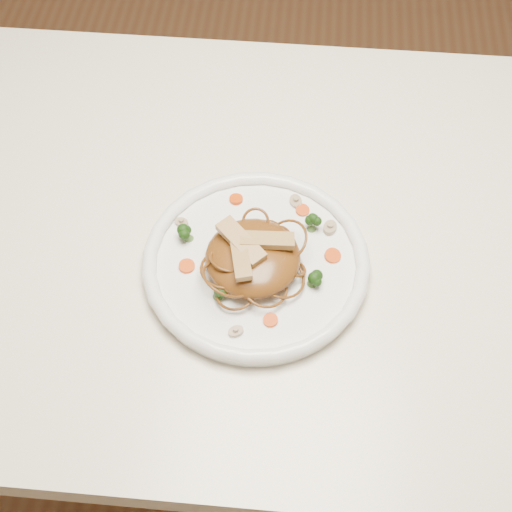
{
  "coord_description": "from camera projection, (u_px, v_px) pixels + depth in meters",
  "views": [
    {
      "loc": [
        -0.0,
        -0.62,
        1.57
      ],
      "look_at": [
        -0.05,
        -0.08,
        0.78
      ],
      "focal_mm": 49.98,
      "sensor_mm": 36.0,
      "label": 1
    }
  ],
  "objects": [
    {
      "name": "noodle_mound",
      "position": [
        253.0,
        258.0,
        0.95
      ],
      "size": [
        0.16,
        0.16,
        0.04
      ],
      "primitive_type": "ellipsoid",
      "rotation": [
        0.0,
        0.0,
        -0.31
      ],
      "color": "brown",
      "rests_on": "plate"
    },
    {
      "name": "chicken_a",
      "position": [
        267.0,
        240.0,
        0.93
      ],
      "size": [
        0.07,
        0.03,
        0.01
      ],
      "primitive_type": "cube",
      "rotation": [
        0.0,
        0.0,
        0.08
      ],
      "color": "tan",
      "rests_on": "noodle_mound"
    },
    {
      "name": "mushroom_3",
      "position": [
        296.0,
        201.0,
        1.03
      ],
      "size": [
        0.03,
        0.03,
        0.01
      ],
      "primitive_type": "cylinder",
      "rotation": [
        0.0,
        0.0,
        1.97
      ],
      "color": "#C4B293",
      "rests_on": "plate"
    },
    {
      "name": "broccoli_2",
      "position": [
        217.0,
        291.0,
        0.93
      ],
      "size": [
        0.03,
        0.03,
        0.03
      ],
      "primitive_type": null,
      "rotation": [
        0.0,
        0.0,
        -0.29
      ],
      "color": "#1A3F0D",
      "rests_on": "plate"
    },
    {
      "name": "table",
      "position": [
        291.0,
        265.0,
        1.11
      ],
      "size": [
        1.2,
        0.8,
        0.75
      ],
      "color": "#F1E8CC",
      "rests_on": "ground"
    },
    {
      "name": "mushroom_1",
      "position": [
        330.0,
        228.0,
        1.0
      ],
      "size": [
        0.03,
        0.03,
        0.01
      ],
      "primitive_type": "cylinder",
      "rotation": [
        0.0,
        0.0,
        1.33
      ],
      "color": "#C4B293",
      "rests_on": "plate"
    },
    {
      "name": "plate",
      "position": [
        256.0,
        265.0,
        0.98
      ],
      "size": [
        0.36,
        0.36,
        0.02
      ],
      "primitive_type": "cylinder",
      "rotation": [
        0.0,
        0.0,
        -0.19
      ],
      "color": "white",
      "rests_on": "table"
    },
    {
      "name": "mushroom_0",
      "position": [
        236.0,
        331.0,
        0.91
      ],
      "size": [
        0.03,
        0.03,
        0.01
      ],
      "primitive_type": "cylinder",
      "rotation": [
        0.0,
        0.0,
        0.5
      ],
      "color": "#C4B293",
      "rests_on": "plate"
    },
    {
      "name": "carrot_0",
      "position": [
        303.0,
        210.0,
        1.02
      ],
      "size": [
        0.02,
        0.02,
        0.0
      ],
      "primitive_type": "cylinder",
      "rotation": [
        0.0,
        0.0,
        -0.05
      ],
      "color": "#D54907",
      "rests_on": "plate"
    },
    {
      "name": "carrot_1",
      "position": [
        187.0,
        266.0,
        0.96
      ],
      "size": [
        0.03,
        0.03,
        0.0
      ],
      "primitive_type": "cylinder",
      "rotation": [
        0.0,
        0.0,
        -0.19
      ],
      "color": "#D54907",
      "rests_on": "plate"
    },
    {
      "name": "broccoli_3",
      "position": [
        313.0,
        278.0,
        0.94
      ],
      "size": [
        0.03,
        0.03,
        0.03
      ],
      "primitive_type": null,
      "rotation": [
        0.0,
        0.0,
        0.31
      ],
      "color": "#1A3F0D",
      "rests_on": "plate"
    },
    {
      "name": "carrot_4",
      "position": [
        270.0,
        320.0,
        0.92
      ],
      "size": [
        0.02,
        0.02,
        0.0
      ],
      "primitive_type": "cylinder",
      "rotation": [
        0.0,
        0.0,
        0.08
      ],
      "color": "#D54907",
      "rests_on": "plate"
    },
    {
      "name": "carrot_3",
      "position": [
        236.0,
        199.0,
        1.03
      ],
      "size": [
        0.02,
        0.02,
        0.0
      ],
      "primitive_type": "cylinder",
      "rotation": [
        0.0,
        0.0,
        0.3
      ],
      "color": "#D54907",
      "rests_on": "plate"
    },
    {
      "name": "carrot_2",
      "position": [
        333.0,
        256.0,
        0.97
      ],
      "size": [
        0.03,
        0.03,
        0.0
      ],
      "primitive_type": "cylinder",
      "rotation": [
        0.0,
        0.0,
        0.16
      ],
      "color": "#D54907",
      "rests_on": "plate"
    },
    {
      "name": "chicken_c",
      "position": [
        241.0,
        258.0,
        0.92
      ],
      "size": [
        0.04,
        0.07,
        0.01
      ],
      "primitive_type": "cube",
      "rotation": [
        0.0,
        0.0,
        4.94
      ],
      "color": "tan",
      "rests_on": "noodle_mound"
    },
    {
      "name": "broccoli_0",
      "position": [
        312.0,
        222.0,
        0.99
      ],
      "size": [
        0.04,
        0.04,
        0.03
      ],
      "primitive_type": null,
      "rotation": [
        0.0,
        0.0,
        0.25
      ],
      "color": "#1A3F0D",
      "rests_on": "plate"
    },
    {
      "name": "chicken_b",
      "position": [
        241.0,
        241.0,
        0.93
      ],
      "size": [
        0.07,
        0.07,
        0.01
      ],
      "primitive_type": "cube",
      "rotation": [
        0.0,
        0.0,
        2.35
      ],
      "color": "tan",
      "rests_on": "noodle_mound"
    },
    {
      "name": "broccoli_1",
      "position": [
        188.0,
        233.0,
        0.98
      ],
      "size": [
        0.03,
        0.03,
        0.03
      ],
      "primitive_type": null,
      "rotation": [
        0.0,
        0.0,
        -0.12
      ],
      "color": "#1A3F0D",
      "rests_on": "plate"
    },
    {
      "name": "mushroom_2",
      "position": [
        182.0,
        223.0,
        1.01
      ],
      "size": [
        0.03,
        0.03,
        0.01
      ],
      "primitive_type": "cylinder",
      "rotation": [
        0.0,
        0.0,
        -0.48
      ],
      "color": "#C4B293",
      "rests_on": "plate"
    },
    {
      "name": "ground",
      "position": [
        280.0,
        421.0,
        1.64
      ],
      "size": [
        4.0,
        4.0,
        0.0
      ],
      "primitive_type": "plane",
      "color": "brown",
      "rests_on": "ground"
    }
  ]
}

